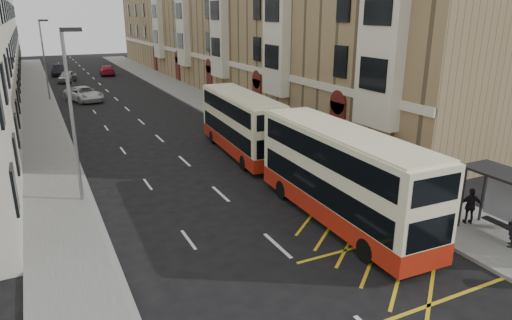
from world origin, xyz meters
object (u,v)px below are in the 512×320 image
car_red (107,70)px  street_lamp_near (72,108)px  white_van (84,94)px  pedestrian_far (471,206)px  double_decker_rear (241,124)px  car_silver (67,77)px  double_decker_front (341,176)px  street_lamp_far (44,55)px  car_dark (60,70)px

car_red → street_lamp_near: bearing=85.6°
white_van → car_red: white_van is taller
pedestrian_far → car_red: (-5.82, 58.91, -0.23)m
double_decker_rear → car_silver: 40.40m
double_decker_front → car_silver: (-7.04, 50.82, -1.36)m
street_lamp_far → pedestrian_far: bearing=-70.1°
car_dark → white_van: bearing=-75.3°
street_lamp_far → double_decker_rear: size_ratio=0.80×
pedestrian_far → car_silver: pedestrian_far is taller
car_dark → car_red: 6.79m
car_dark → street_lamp_far: bearing=-83.6°
car_dark → double_decker_front: bearing=-69.9°
street_lamp_near → car_dark: (2.46, 51.47, -3.85)m
double_decker_rear → street_lamp_far: bearing=115.3°
white_van → double_decker_rear: bearing=-91.4°
double_decker_front → car_silver: bearing=99.4°
pedestrian_far → double_decker_front: bearing=-0.2°
double_decker_front → car_dark: bearing=98.7°
pedestrian_far → white_van: bearing=-42.3°
street_lamp_near → car_silver: size_ratio=1.84×
double_decker_front → double_decker_rear: (0.35, 11.12, -0.11)m
double_decker_rear → double_decker_front: bearing=-87.8°
double_decker_front → white_van: double_decker_front is taller
double_decker_front → double_decker_rear: double_decker_front is taller
double_decker_rear → white_van: 25.24m
double_decker_rear → street_lamp_near: bearing=-155.2°
white_van → car_red: size_ratio=1.10×
white_van → car_red: 21.45m
double_decker_front → car_dark: double_decker_front is taller
double_decker_front → car_red: (-1.13, 56.06, -1.39)m
pedestrian_far → car_silver: size_ratio=0.37×
car_dark → street_lamp_near: bearing=-79.8°
double_decker_front → double_decker_rear: bearing=89.7°
street_lamp_far → double_decker_front: size_ratio=0.77×
double_decker_rear → car_silver: bearing=104.5°
street_lamp_near → car_silver: street_lamp_near is taller
double_decker_front → car_silver: 51.32m
car_silver → double_decker_rear: bearing=-61.9°
white_van → car_dark: bearing=74.2°
street_lamp_far → car_dark: street_lamp_far is taller
street_lamp_near → double_decker_rear: street_lamp_near is taller
white_van → car_silver: (-0.39, 15.49, -0.01)m
pedestrian_far → white_van: (-11.35, 38.19, -0.20)m
car_red → double_decker_rear: bearing=97.6°
pedestrian_far → double_decker_rear: bearing=-41.6°
pedestrian_far → car_dark: size_ratio=0.33×
street_lamp_near → double_decker_front: street_lamp_near is taller
car_red → white_van: bearing=80.8°
double_decker_front → car_silver: size_ratio=2.40×
double_decker_rear → pedestrian_far: size_ratio=6.27×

